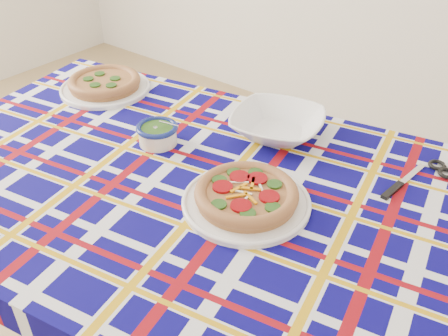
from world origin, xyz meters
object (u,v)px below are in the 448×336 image
Objects in this scene: main_focaccia_plate at (246,194)px; serving_bowl at (277,124)px; dining_table at (190,204)px; pesto_bowl at (157,132)px.

main_focaccia_plate is 0.35m from serving_bowl.
dining_table is at bearing -98.36° from serving_bowl.
dining_table is 14.50× the size of pesto_bowl.
serving_bowl is at bearing 110.95° from main_focaccia_plate.
dining_table is at bearing -175.95° from main_focaccia_plate.
main_focaccia_plate is 2.68× the size of pesto_bowl.
pesto_bowl is at bearing 168.78° from main_focaccia_plate.
pesto_bowl is at bearing -133.55° from serving_bowl.
dining_table is 0.36m from serving_bowl.
dining_table is at bearing -23.94° from pesto_bowl.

